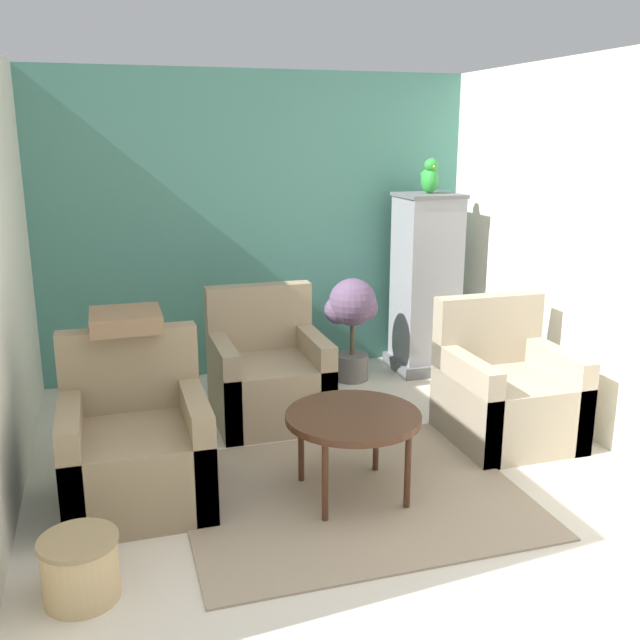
{
  "coord_description": "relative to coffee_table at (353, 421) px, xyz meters",
  "views": [
    {
      "loc": [
        -1.25,
        -2.38,
        2.0
      ],
      "look_at": [
        0.0,
        1.73,
        0.88
      ],
      "focal_mm": 40.0,
      "sensor_mm": 36.0,
      "label": 1
    }
  ],
  "objects": [
    {
      "name": "parrot",
      "position": [
        1.35,
        1.96,
        1.2
      ],
      "size": [
        0.13,
        0.24,
        0.29
      ],
      "color": "green",
      "rests_on": "birdcage"
    },
    {
      "name": "area_rug",
      "position": [
        0.0,
        -0.0,
        -0.45
      ],
      "size": [
        1.9,
        1.58,
        0.01
      ],
      "color": "gray",
      "rests_on": "ground_plane"
    },
    {
      "name": "birdcage",
      "position": [
        1.35,
        1.96,
        0.29
      ],
      "size": [
        0.54,
        0.54,
        1.52
      ],
      "color": "slate",
      "rests_on": "ground_plane"
    },
    {
      "name": "armchair_right",
      "position": [
        1.25,
        0.45,
        -0.15
      ],
      "size": [
        0.78,
        0.77,
        0.93
      ],
      "color": "tan",
      "rests_on": "ground_plane"
    },
    {
      "name": "armchair_middle",
      "position": [
        -0.2,
        1.25,
        -0.15
      ],
      "size": [
        0.78,
        0.77,
        0.93
      ],
      "color": "#9E896B",
      "rests_on": "ground_plane"
    },
    {
      "name": "coffee_table",
      "position": [
        0.0,
        0.0,
        0.0
      ],
      "size": [
        0.76,
        0.76,
        0.5
      ],
      "color": "#472819",
      "rests_on": "ground_plane"
    },
    {
      "name": "wall_back_accent",
      "position": [
        0.0,
        2.39,
        0.8
      ],
      "size": [
        3.73,
        0.06,
        2.5
      ],
      "color": "#4C897A",
      "rests_on": "ground_plane"
    },
    {
      "name": "ground_plane",
      "position": [
        0.0,
        -1.1,
        -0.45
      ],
      "size": [
        20.0,
        20.0,
        0.0
      ],
      "primitive_type": "plane",
      "color": "beige",
      "rests_on": "ground"
    },
    {
      "name": "wicker_basket",
      "position": [
        -1.46,
        -0.53,
        -0.29
      ],
      "size": [
        0.35,
        0.35,
        0.3
      ],
      "color": "tan",
      "rests_on": "ground_plane"
    },
    {
      "name": "wall_right",
      "position": [
        1.84,
        0.63,
        0.8
      ],
      "size": [
        0.06,
        3.46,
        2.5
      ],
      "color": "silver",
      "rests_on": "ground_plane"
    },
    {
      "name": "throw_pillow",
      "position": [
        -1.17,
        0.57,
        0.53
      ],
      "size": [
        0.39,
        0.39,
        0.1
      ],
      "color": "#846647",
      "rests_on": "armchair_left"
    },
    {
      "name": "armchair_left",
      "position": [
        -1.17,
        0.29,
        -0.15
      ],
      "size": [
        0.78,
        0.77,
        0.93
      ],
      "color": "#8E7A5B",
      "rests_on": "ground_plane"
    },
    {
      "name": "potted_plant",
      "position": [
        0.65,
        1.87,
        0.1
      ],
      "size": [
        0.43,
        0.39,
        0.86
      ],
      "color": "#66605B",
      "rests_on": "ground_plane"
    }
  ]
}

